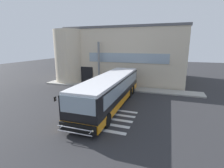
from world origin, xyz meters
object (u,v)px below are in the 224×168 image
Objects in this scene: entry_support_column at (99,64)px; safety_bollard_yellow at (100,86)px; bus_main_foreground at (111,91)px; passenger_near_column at (102,79)px; passenger_by_doorway at (111,79)px.

safety_bollard_yellow is (0.91, -1.80, -2.54)m from entry_support_column.
entry_support_column is at bearing 121.44° from bus_main_foreground.
passenger_near_column is 1.16m from safety_bollard_yellow.
passenger_by_doorway is at bearing -18.60° from entry_support_column.
passenger_by_doorway is at bearing 7.75° from passenger_near_column.
bus_main_foreground is at bearing -70.82° from passenger_by_doorway.
safety_bollard_yellow is at bearing 123.01° from bus_main_foreground.
entry_support_column reaches higher than bus_main_foreground.
bus_main_foreground is at bearing -58.56° from entry_support_column.
bus_main_foreground is 5.91m from safety_bollard_yellow.
entry_support_column is 2.83m from passenger_by_doorway.
entry_support_column is 0.45× the size of bus_main_foreground.
safety_bollard_yellow is (0.11, -0.96, -0.63)m from passenger_near_column.
passenger_near_column reaches higher than safety_bollard_yellow.
entry_support_column is at bearing 161.40° from passenger_by_doorway.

